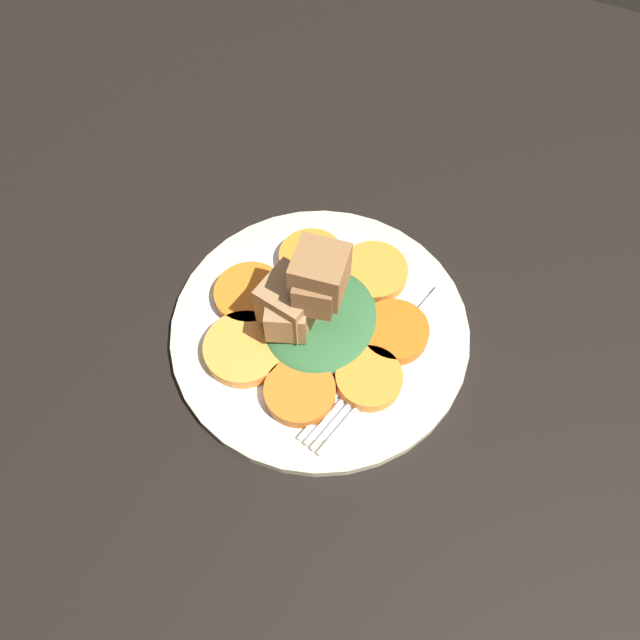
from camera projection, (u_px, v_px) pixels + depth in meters
table_slab at (320, 337)px, 57.32cm from camera, size 120.00×120.00×2.00cm
plate at (320, 329)px, 56.01cm from camera, size 26.65×26.65×1.05cm
carrot_slice_0 at (373, 272)px, 57.64cm from camera, size 6.34×6.34×1.30cm
carrot_slice_1 at (311, 258)px, 58.46cm from camera, size 6.06×6.06×1.30cm
carrot_slice_2 at (250, 294)px, 56.40cm from camera, size 6.46×6.46×1.30cm
carrot_slice_3 at (244, 349)px, 53.60cm from camera, size 6.96×6.96×1.30cm
carrot_slice_4 at (300, 392)px, 51.59cm from camera, size 5.96×5.96×1.30cm
carrot_slice_5 at (369, 378)px, 52.20cm from camera, size 5.66×5.66×1.30cm
carrot_slice_6 at (394, 332)px, 54.45cm from camera, size 6.05×6.05×1.30cm
center_pile at (311, 308)px, 52.49cm from camera, size 11.13×10.02×10.27cm
fork at (377, 367)px, 53.23cm from camera, size 19.12×6.53×0.40cm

